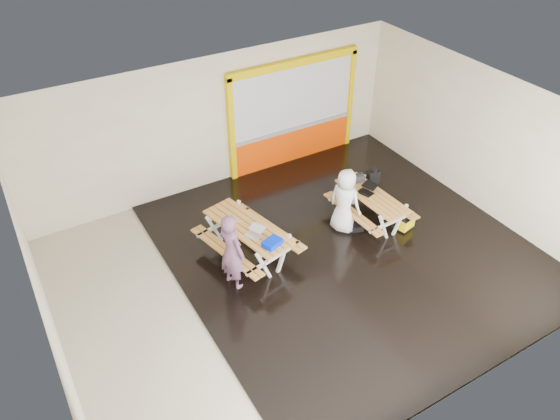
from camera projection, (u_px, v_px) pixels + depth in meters
room at (303, 203)px, 10.64m from camera, size 10.02×8.02×3.52m
deck at (347, 248)px, 12.18m from camera, size 7.50×7.98×0.05m
kiosk at (293, 115)px, 14.44m from camera, size 3.88×0.16×3.00m
picnic_table_left at (248, 234)px, 11.58m from camera, size 1.93×2.47×0.88m
picnic_table_right at (371, 201)px, 12.66m from camera, size 1.42×2.02×0.79m
person_left at (232, 251)px, 10.73m from camera, size 0.58×0.74×1.80m
person_right at (345, 201)px, 12.28m from camera, size 0.77×0.93×1.62m
laptop_left at (255, 233)px, 11.20m from camera, size 0.46×0.44×0.16m
laptop_right at (367, 190)px, 12.62m from camera, size 0.48×0.45×0.17m
blue_pouch at (272, 243)px, 10.92m from camera, size 0.46×0.38×0.11m
toolbox at (356, 179)px, 12.95m from camera, size 0.41×0.27×0.22m
backpack at (373, 177)px, 13.31m from camera, size 0.32×0.24×0.49m
dark_case at (354, 226)px, 12.66m from camera, size 0.48×0.42×0.15m
fluke_bag at (406, 223)px, 12.61m from camera, size 0.48×0.37×0.37m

